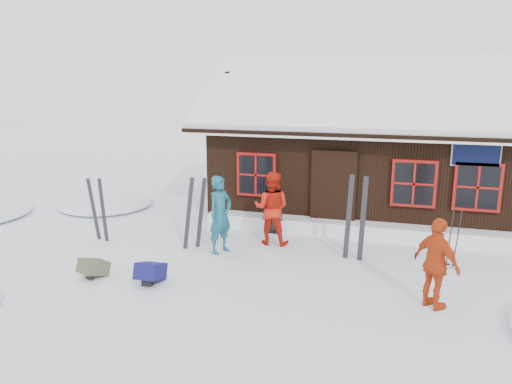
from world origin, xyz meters
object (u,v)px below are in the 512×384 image
(skier_teal, at_px, (220,215))
(skier_orange_right, at_px, (436,264))
(skier_orange_left, at_px, (272,208))
(backpack_olive, at_px, (94,270))
(ski_poles, at_px, (453,240))
(backpack_blue, at_px, (151,275))
(skier_crouched, at_px, (273,212))
(ski_pair_left, at_px, (195,214))

(skier_teal, xyz_separation_m, skier_orange_right, (4.41, -1.58, -0.08))
(skier_orange_left, relative_size, backpack_olive, 3.39)
(skier_teal, height_order, skier_orange_right, skier_teal)
(backpack_olive, bearing_deg, ski_poles, 42.80)
(skier_orange_left, relative_size, backpack_blue, 2.98)
(skier_crouched, height_order, backpack_olive, skier_crouched)
(skier_crouched, distance_m, ski_poles, 4.29)
(ski_poles, bearing_deg, skier_orange_right, -102.84)
(skier_crouched, bearing_deg, skier_orange_right, -37.95)
(skier_orange_left, distance_m, backpack_blue, 3.37)
(skier_orange_left, xyz_separation_m, backpack_olive, (-2.84, -2.92, -0.72))
(skier_orange_left, distance_m, skier_orange_right, 4.26)
(skier_crouched, bearing_deg, skier_teal, -110.20)
(skier_crouched, xyz_separation_m, backpack_olive, (-2.68, -3.74, -0.38))
(skier_crouched, relative_size, backpack_olive, 2.05)
(skier_orange_right, distance_m, backpack_olive, 6.37)
(skier_orange_left, bearing_deg, skier_teal, 42.20)
(skier_orange_right, relative_size, ski_pair_left, 0.93)
(skier_orange_left, bearing_deg, skier_crouched, -80.61)
(backpack_olive, bearing_deg, ski_pair_left, 82.83)
(skier_crouched, bearing_deg, backpack_olive, -121.48)
(skier_orange_right, distance_m, ski_poles, 2.04)
(skier_orange_right, height_order, ski_poles, skier_orange_right)
(skier_orange_right, height_order, skier_crouched, skier_orange_right)
(backpack_blue, relative_size, backpack_olive, 1.14)
(skier_teal, distance_m, backpack_blue, 2.21)
(skier_crouched, distance_m, ski_pair_left, 2.16)
(skier_orange_left, bearing_deg, backpack_blue, 58.83)
(skier_orange_right, xyz_separation_m, ski_poles, (0.45, 1.98, -0.19))
(skier_teal, bearing_deg, ski_poles, -60.01)
(ski_poles, distance_m, backpack_blue, 6.06)
(skier_orange_left, height_order, skier_crouched, skier_orange_left)
(skier_crouched, distance_m, backpack_blue, 3.98)
(ski_pair_left, bearing_deg, skier_teal, -30.12)
(ski_pair_left, distance_m, backpack_blue, 2.18)
(skier_orange_right, distance_m, ski_pair_left, 5.35)
(backpack_olive, bearing_deg, backpack_blue, 25.63)
(ski_pair_left, height_order, ski_poles, ski_pair_left)
(skier_orange_right, height_order, backpack_blue, skier_orange_right)
(skier_teal, distance_m, ski_poles, 4.89)
(backpack_blue, bearing_deg, ski_poles, 20.62)
(ski_poles, bearing_deg, backpack_olive, -160.24)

